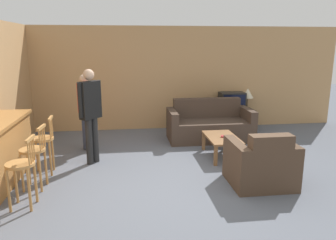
{
  "coord_description": "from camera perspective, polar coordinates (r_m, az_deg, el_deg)",
  "views": [
    {
      "loc": [
        -0.91,
        -4.71,
        2.17
      ],
      "look_at": [
        -0.17,
        0.88,
        0.85
      ],
      "focal_mm": 35.0,
      "sensor_mm": 36.0,
      "label": 1
    }
  ],
  "objects": [
    {
      "name": "ground_plane",
      "position": [
        5.26,
        3.19,
        -11.19
      ],
      "size": [
        24.0,
        24.0,
        0.0
      ],
      "primitive_type": "plane",
      "color": "#565B66"
    },
    {
      "name": "wall_back",
      "position": [
        8.43,
        -1.27,
        7.24
      ],
      "size": [
        9.4,
        0.08,
        2.6
      ],
      "color": "tan",
      "rests_on": "ground_plane"
    },
    {
      "name": "bar_chair_near",
      "position": [
        4.8,
        -24.12,
        -7.91
      ],
      "size": [
        0.39,
        0.39,
        0.98
      ],
      "color": "#B77F42",
      "rests_on": "ground_plane"
    },
    {
      "name": "bar_chair_mid",
      "position": [
        5.34,
        -22.34,
        -5.65
      ],
      "size": [
        0.41,
        0.41,
        0.98
      ],
      "color": "#B77F42",
      "rests_on": "ground_plane"
    },
    {
      "name": "bar_chair_far",
      "position": [
        5.89,
        -20.9,
        -3.8
      ],
      "size": [
        0.4,
        0.4,
        0.98
      ],
      "color": "#B77F42",
      "rests_on": "ground_plane"
    },
    {
      "name": "couch_far",
      "position": [
        7.63,
        7.21,
        -0.93
      ],
      "size": [
        1.91,
        0.92,
        0.91
      ],
      "color": "#423328",
      "rests_on": "ground_plane"
    },
    {
      "name": "armchair_near",
      "position": [
        5.34,
        15.9,
        -7.52
      ],
      "size": [
        0.95,
        0.87,
        0.89
      ],
      "color": "#4C3828",
      "rests_on": "ground_plane"
    },
    {
      "name": "coffee_table",
      "position": [
        6.47,
        9.37,
        -3.39
      ],
      "size": [
        0.58,
        1.0,
        0.41
      ],
      "color": "brown",
      "rests_on": "ground_plane"
    },
    {
      "name": "tv_unit",
      "position": [
        8.65,
        10.92,
        0.12
      ],
      "size": [
        1.16,
        0.51,
        0.51
      ],
      "color": "black",
      "rests_on": "ground_plane"
    },
    {
      "name": "tv",
      "position": [
        8.56,
        11.06,
        3.25
      ],
      "size": [
        0.63,
        0.41,
        0.45
      ],
      "color": "black",
      "rests_on": "tv_unit"
    },
    {
      "name": "book_on_table",
      "position": [
        6.43,
        9.9,
        -2.84
      ],
      "size": [
        0.19,
        0.16,
        0.03
      ],
      "color": "maroon",
      "rests_on": "coffee_table"
    },
    {
      "name": "table_lamp",
      "position": [
        8.67,
        13.71,
        4.49
      ],
      "size": [
        0.3,
        0.3,
        0.55
      ],
      "color": "brown",
      "rests_on": "tv_unit"
    },
    {
      "name": "person_by_window",
      "position": [
        6.87,
        -14.17,
        1.98
      ],
      "size": [
        0.35,
        0.51,
        1.57
      ],
      "color": "#384260",
      "rests_on": "ground_plane"
    },
    {
      "name": "person_by_counter",
      "position": [
        6.06,
        -13.34,
        1.62
      ],
      "size": [
        0.39,
        0.4,
        1.73
      ],
      "color": "black",
      "rests_on": "ground_plane"
    }
  ]
}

